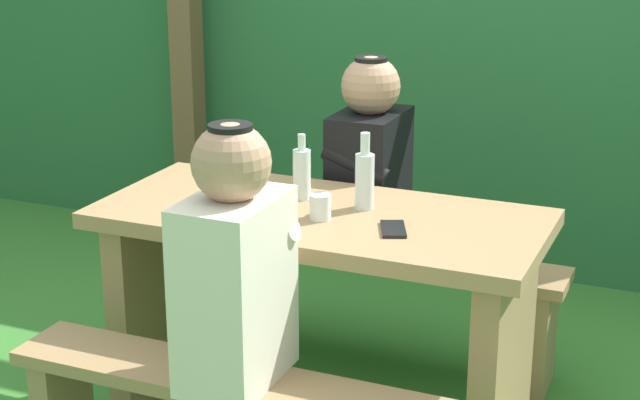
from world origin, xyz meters
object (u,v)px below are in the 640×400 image
(picnic_table, at_px, (320,284))
(person_black_coat, at_px, (369,164))
(person_white_shirt, at_px, (235,265))
(cell_phone, at_px, (393,229))
(drinking_glass, at_px, (320,207))
(bottle_left, at_px, (302,173))
(bench_far, at_px, (377,282))
(bottle_right, at_px, (365,178))

(picnic_table, relative_size, person_black_coat, 1.95)
(picnic_table, distance_m, person_black_coat, 0.60)
(person_white_shirt, height_order, cell_phone, person_white_shirt)
(person_black_coat, bearing_deg, picnic_table, -86.17)
(drinking_glass, xyz_separation_m, cell_phone, (0.24, -0.01, -0.03))
(picnic_table, bearing_deg, person_white_shirt, -91.89)
(person_white_shirt, relative_size, bottle_left, 3.35)
(bottle_left, bearing_deg, picnic_table, -42.51)
(person_white_shirt, bearing_deg, cell_phone, 57.73)
(person_white_shirt, bearing_deg, bottle_left, 97.77)
(bench_far, height_order, bottle_left, bottle_left)
(person_white_shirt, distance_m, cell_phone, 0.54)
(picnic_table, height_order, bench_far, picnic_table)
(person_white_shirt, xyz_separation_m, cell_phone, (0.29, 0.45, -0.01))
(person_white_shirt, xyz_separation_m, bottle_left, (-0.09, 0.63, 0.08))
(picnic_table, height_order, drinking_glass, drinking_glass)
(bench_far, bearing_deg, bottle_right, -75.74)
(bottle_left, bearing_deg, person_white_shirt, -82.23)
(picnic_table, bearing_deg, bottle_right, 34.97)
(bottle_right, distance_m, cell_phone, 0.24)
(bottle_left, bearing_deg, person_black_coat, 81.24)
(picnic_table, relative_size, person_white_shirt, 1.95)
(bottle_left, relative_size, cell_phone, 1.53)
(picnic_table, xyz_separation_m, person_white_shirt, (-0.02, -0.54, 0.26))
(picnic_table, bearing_deg, bottle_left, 137.49)
(picnic_table, xyz_separation_m, drinking_glass, (0.03, -0.07, 0.28))
(person_white_shirt, distance_m, drinking_glass, 0.47)
(drinking_glass, relative_size, cell_phone, 0.56)
(bench_far, bearing_deg, person_white_shirt, -90.94)
(bench_far, distance_m, person_black_coat, 0.46)
(bench_far, height_order, bottle_right, bottle_right)
(bench_far, height_order, drinking_glass, drinking_glass)
(person_white_shirt, bearing_deg, picnic_table, 88.11)
(drinking_glass, bearing_deg, bottle_right, 60.56)
(person_white_shirt, height_order, drinking_glass, person_white_shirt)
(bottle_left, bearing_deg, cell_phone, -25.44)
(bench_far, bearing_deg, bottle_left, -103.16)
(bottle_right, bearing_deg, bench_far, 104.26)
(picnic_table, bearing_deg, drinking_glass, -66.13)
(bottle_right, xyz_separation_m, cell_phone, (0.15, -0.16, -0.09))
(person_white_shirt, height_order, person_black_coat, same)
(picnic_table, height_order, bottle_right, bottle_right)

